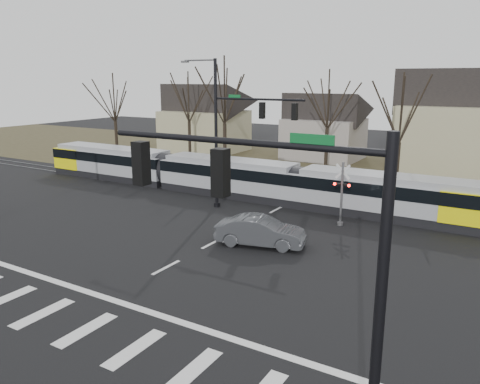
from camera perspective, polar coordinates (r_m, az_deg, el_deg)
The scene contains 15 objects.
ground at distance 21.79m, azimuth -12.40°, elevation -10.73°, with size 140.00×140.00×0.00m, color black.
grass_verge at distance 49.13m, azimuth 13.85°, elevation 2.83°, with size 140.00×28.00×0.01m, color #38331E.
crosswalk at distance 19.40m, azimuth -20.71°, elevation -14.52°, with size 27.00×2.60×0.01m.
stop_line at distance 20.66m, azimuth -15.87°, elevation -12.35°, with size 28.00×0.35×0.01m, color silver.
lane_dashes at distance 34.48m, azimuth 5.96°, elevation -1.35°, with size 0.18×30.00×0.01m.
rail_pair at distance 34.29m, azimuth 5.82°, elevation -1.38°, with size 90.00×1.52×0.06m.
tram at distance 36.56m, azimuth -1.47°, elevation 2.07°, with size 37.56×2.79×2.85m.
sedan at distance 25.54m, azimuth 2.51°, elevation -4.81°, with size 5.12×2.83×1.60m, color #3E4044.
signal_pole_near_right at distance 9.83m, azimuth 6.09°, elevation -8.62°, with size 6.72×0.44×8.00m.
signal_pole_far at distance 31.51m, azimuth -0.52°, elevation 7.85°, with size 9.28×0.44×10.20m.
rail_crossing_signal at distance 29.35m, azimuth 12.27°, elevation -0.46°, with size 1.08×0.36×4.00m.
tree_row at distance 42.18m, azimuth 14.42°, elevation 7.94°, with size 59.20×7.20×10.00m.
house_a at distance 59.14m, azimuth -4.34°, elevation 9.32°, with size 9.72×8.64×8.60m.
house_b at distance 53.94m, azimuth 10.24°, elevation 8.20°, with size 8.64×7.56×7.65m.
house_c at distance 47.69m, azimuth 25.05°, elevation 7.99°, with size 10.80×8.64×10.10m.
Camera 1 is at (13.85, -14.30, 8.87)m, focal length 35.00 mm.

